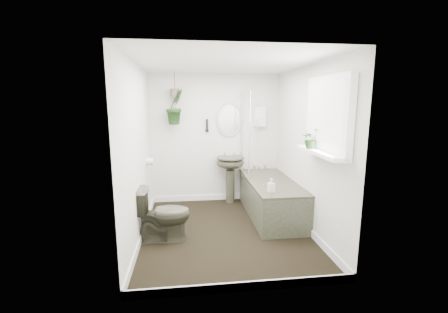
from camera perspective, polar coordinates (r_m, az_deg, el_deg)
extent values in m
cube|color=black|center=(4.39, 0.25, -14.09)|extent=(2.30, 2.80, 0.02)
cube|color=white|center=(4.03, 0.28, 17.51)|extent=(2.30, 2.80, 0.02)
cube|color=white|center=(5.44, -1.65, 3.41)|extent=(2.30, 0.02, 2.30)
cube|color=white|center=(2.69, 4.14, -3.84)|extent=(2.30, 0.02, 2.30)
cube|color=white|center=(4.07, -16.15, 0.64)|extent=(0.02, 2.80, 2.30)
cube|color=white|center=(4.35, 15.58, 1.28)|extent=(0.02, 2.80, 2.30)
cube|color=white|center=(4.37, 0.25, -13.37)|extent=(2.30, 2.80, 0.10)
cube|color=white|center=(5.47, 6.84, 7.58)|extent=(0.20, 0.10, 0.35)
ellipsoid|color=beige|center=(5.40, 1.01, 7.08)|extent=(0.46, 0.03, 0.62)
cylinder|color=black|center=(5.35, -3.25, 5.97)|extent=(0.04, 0.04, 0.22)
cylinder|color=white|center=(4.79, -14.02, -0.88)|extent=(0.11, 0.11, 0.11)
cube|color=white|center=(3.64, 19.18, 7.30)|extent=(0.08, 1.00, 0.90)
cube|color=white|center=(3.65, 17.81, 0.75)|extent=(0.18, 1.00, 0.04)
cube|color=white|center=(3.62, 18.54, 7.33)|extent=(0.01, 0.86, 0.76)
imported|color=#363628|center=(4.08, -11.57, -10.66)|extent=(0.71, 0.41, 0.72)
imported|color=black|center=(3.80, 16.20, 3.33)|extent=(0.27, 0.26, 0.24)
imported|color=black|center=(5.22, -9.29, 9.34)|extent=(0.42, 0.42, 0.60)
imported|color=black|center=(4.19, 8.98, -5.45)|extent=(0.10, 0.10, 0.19)
cylinder|color=brown|center=(5.22, -9.36, 11.95)|extent=(0.16, 0.16, 0.12)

